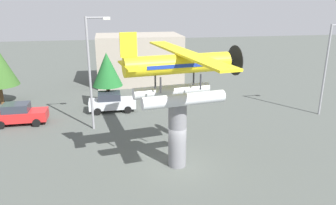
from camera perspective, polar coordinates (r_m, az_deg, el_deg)
name	(u,v)px	position (r m, az deg, el deg)	size (l,w,h in m)	color
ground_plane	(177,165)	(20.44, 1.61, -10.95)	(140.00, 140.00, 0.00)	#4C514C
display_pedestal	(177,134)	(19.52, 1.67, -5.54)	(1.10, 1.10, 4.19)	slate
floatplane_monument	(180,72)	(18.42, 2.15, 5.35)	(7.08, 10.45, 4.00)	silver
car_near_red	(20,114)	(29.16, -24.75, -1.84)	(4.20, 2.02, 1.76)	red
car_mid_silver	(112,102)	(30.05, -9.93, 0.10)	(4.20, 2.02, 1.76)	silver
streetlight_primary	(92,67)	(25.09, -13.34, 6.14)	(1.84, 0.28, 8.68)	gray
streetlight_secondary	(328,64)	(31.11, 26.44, 6.17)	(1.84, 0.28, 7.91)	gray
storefront_building	(139,59)	(40.30, -5.17, 7.71)	(10.11, 6.48, 5.83)	#9E9384
tree_east	(107,70)	(30.79, -10.74, 5.73)	(2.82, 2.82, 5.20)	brown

